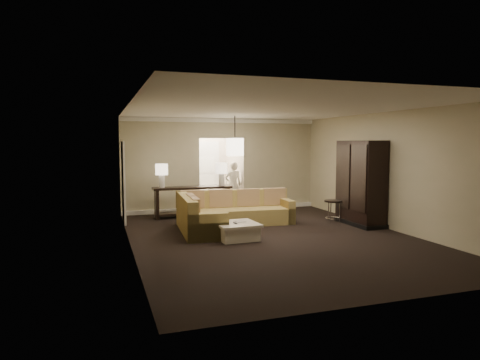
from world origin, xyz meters
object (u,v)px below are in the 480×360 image
object	(u,v)px
drink_table	(333,206)
person	(233,182)
coffee_table	(236,231)
armoire	(360,185)
console_table	(192,199)
sectional_sofa	(225,213)

from	to	relation	value
drink_table	person	distance (m)	3.59
coffee_table	drink_table	xyz separation A→B (m)	(3.00, 1.10, 0.23)
coffee_table	armoire	bearing A→B (deg)	9.61
console_table	drink_table	xyz separation A→B (m)	(3.31, -1.96, -0.09)
coffee_table	console_table	xyz separation A→B (m)	(-0.30, 3.06, 0.32)
sectional_sofa	console_table	distance (m)	1.83
console_table	drink_table	world-z (taller)	console_table
console_table	coffee_table	bearing A→B (deg)	-84.57
armoire	drink_table	bearing A→B (deg)	132.60
sectional_sofa	coffee_table	bearing A→B (deg)	-91.53
armoire	person	size ratio (longest dim) A/B	1.30
armoire	drink_table	xyz separation A→B (m)	(-0.47, 0.51, -0.61)
coffee_table	console_table	size ratio (longest dim) A/B	0.42
drink_table	armoire	bearing A→B (deg)	-47.40
sectional_sofa	armoire	distance (m)	3.48
armoire	person	world-z (taller)	armoire
sectional_sofa	armoire	world-z (taller)	armoire
coffee_table	console_table	bearing A→B (deg)	95.65
sectional_sofa	drink_table	world-z (taller)	sectional_sofa
person	drink_table	bearing A→B (deg)	126.08
sectional_sofa	drink_table	distance (m)	2.89
console_table	person	bearing A→B (deg)	36.08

